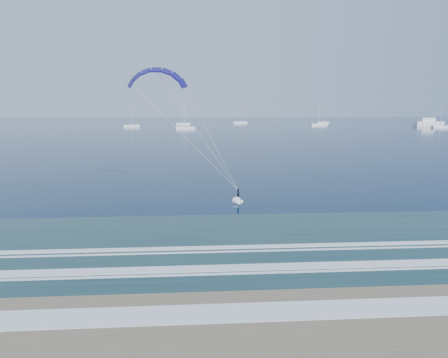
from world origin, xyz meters
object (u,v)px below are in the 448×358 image
kitesurfer_rig (200,134)px  sailboat_1 (132,126)px  sailboat_3 (185,128)px  sailboat_4 (240,122)px  sailboat_8 (323,123)px  sailboat_2 (183,124)px  motor_yacht (428,123)px  sailboat_6 (440,127)px  sailboat_5 (319,124)px

kitesurfer_rig → sailboat_1: bearing=101.1°
sailboat_3 → sailboat_4: (35.97, 74.97, -0.00)m
sailboat_4 → sailboat_8: 56.73m
sailboat_2 → motor_yacht: bearing=-8.4°
motor_yacht → sailboat_6: bearing=-108.9°
motor_yacht → sailboat_4: (-109.76, 44.03, -1.15)m
sailboat_6 → sailboat_8: size_ratio=1.10×
kitesurfer_rig → sailboat_6: kitesurfer_rig is taller
sailboat_2 → sailboat_4: (38.94, 21.99, 0.01)m
sailboat_6 → sailboat_8: sailboat_6 is taller
sailboat_4 → sailboat_6: bearing=-34.9°
motor_yacht → sailboat_5: size_ratio=1.33×
sailboat_6 → sailboat_8: bearing=125.2°
kitesurfer_rig → sailboat_6: bearing=51.8°
sailboat_3 → sailboat_5: sailboat_5 is taller
motor_yacht → sailboat_8: size_ratio=1.56×
sailboat_2 → sailboat_6: 147.83m
kitesurfer_rig → sailboat_1: (-36.71, 187.07, -7.15)m
sailboat_5 → sailboat_8: (12.60, 31.93, -0.01)m
sailboat_1 → sailboat_5: sailboat_5 is taller
sailboat_1 → sailboat_4: sailboat_4 is taller
sailboat_1 → sailboat_4: (66.63, 49.62, 0.01)m
kitesurfer_rig → sailboat_8: kitesurfer_rig is taller
kitesurfer_rig → sailboat_3: kitesurfer_rig is taller
sailboat_2 → sailboat_3: bearing=-86.8°
sailboat_6 → sailboat_4: bearing=145.1°
sailboat_1 → sailboat_4: 83.08m
sailboat_3 → sailboat_8: bearing=36.3°
sailboat_1 → sailboat_3: 39.79m
motor_yacht → sailboat_1: (-176.40, -5.59, -1.16)m
kitesurfer_rig → motor_yacht: (139.69, 192.66, -5.99)m
motor_yacht → sailboat_4: size_ratio=1.34×
sailboat_5 → motor_yacht: bearing=-4.2°
sailboat_5 → sailboat_8: size_ratio=1.18×
sailboat_3 → sailboat_6: bearing=1.9°
sailboat_8 → sailboat_2: bearing=-171.2°
kitesurfer_rig → sailboat_1: size_ratio=1.32×
sailboat_1 → sailboat_6: sailboat_6 is taller
kitesurfer_rig → sailboat_8: size_ratio=1.42×
sailboat_1 → motor_yacht: bearing=1.8°
sailboat_4 → sailboat_5: 58.66m
sailboat_3 → sailboat_6: size_ratio=1.06×
sailboat_1 → sailboat_8: 130.00m
sailboat_4 → sailboat_1: bearing=-143.3°
sailboat_2 → sailboat_8: size_ratio=1.08×
kitesurfer_rig → sailboat_6: 211.61m
sailboat_2 → sailboat_5: (82.61, -17.19, 0.01)m
motor_yacht → sailboat_1: 176.49m
sailboat_4 → sailboat_6: size_ratio=1.05×
sailboat_2 → sailboat_5: 84.38m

